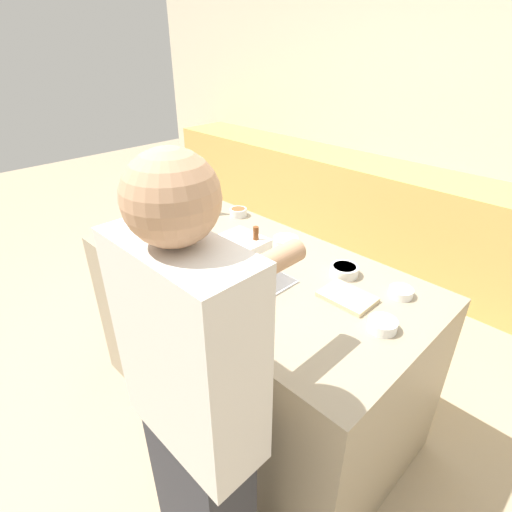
{
  "coord_description": "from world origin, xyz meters",
  "views": [
    {
      "loc": [
        1.2,
        -1.15,
        1.91
      ],
      "look_at": [
        0.04,
        0.0,
        1.0
      ],
      "focal_mm": 28.0,
      "sensor_mm": 36.0,
      "label": 1
    }
  ],
  "objects": [
    {
      "name": "candy_bowl_near_tray_right",
      "position": [
        0.37,
        0.24,
        0.96
      ],
      "size": [
        0.13,
        0.13,
        0.05
      ],
      "color": "white",
      "rests_on": "kitchen_island"
    },
    {
      "name": "candy_bowl_beside_tree",
      "position": [
        0.64,
        0.27,
        0.96
      ],
      "size": [
        0.1,
        0.1,
        0.04
      ],
      "color": "white",
      "rests_on": "kitchen_island"
    },
    {
      "name": "ground_plane",
      "position": [
        0.0,
        0.0,
        0.0
      ],
      "size": [
        12.0,
        12.0,
        0.0
      ],
      "primitive_type": "plane",
      "color": "tan"
    },
    {
      "name": "baking_tray",
      "position": [
        0.07,
        -0.11,
        0.94
      ],
      "size": [
        0.39,
        0.3,
        0.01
      ],
      "color": "silver",
      "rests_on": "kitchen_island"
    },
    {
      "name": "wall_back",
      "position": [
        0.0,
        2.38,
        1.3
      ],
      "size": [
        8.0,
        0.05,
        2.6
      ],
      "color": "beige",
      "rests_on": "ground_plane"
    },
    {
      "name": "candy_bowl_front_corner",
      "position": [
        -0.14,
        0.11,
        0.97
      ],
      "size": [
        0.1,
        0.1,
        0.05
      ],
      "color": "white",
      "rests_on": "kitchen_island"
    },
    {
      "name": "back_cabinet_block",
      "position": [
        0.0,
        2.05,
        0.45
      ],
      "size": [
        6.0,
        0.6,
        0.91
      ],
      "color": "tan",
      "rests_on": "ground_plane"
    },
    {
      "name": "candy_bowl_far_right",
      "position": [
        -0.39,
        -0.01,
        0.96
      ],
      "size": [
        0.12,
        0.12,
        0.05
      ],
      "color": "white",
      "rests_on": "kitchen_island"
    },
    {
      "name": "candy_bowl_far_left",
      "position": [
        -0.01,
        0.26,
        0.96
      ],
      "size": [
        0.13,
        0.13,
        0.05
      ],
      "color": "silver",
      "rests_on": "kitchen_island"
    },
    {
      "name": "gingerbread_house",
      "position": [
        0.07,
        -0.11,
        1.05
      ],
      "size": [
        0.2,
        0.14,
        0.26
      ],
      "color": "brown",
      "rests_on": "baking_tray"
    },
    {
      "name": "kitchen_island",
      "position": [
        0.0,
        0.0,
        0.47
      ],
      "size": [
        1.72,
        0.91,
        0.94
      ],
      "color": "gray",
      "rests_on": "ground_plane"
    },
    {
      "name": "candy_bowl_behind_tray",
      "position": [
        -0.48,
        0.36,
        0.96
      ],
      "size": [
        0.1,
        0.1,
        0.05
      ],
      "color": "silver",
      "rests_on": "kitchen_island"
    },
    {
      "name": "cookbook",
      "position": [
        0.49,
        0.09,
        0.95
      ],
      "size": [
        0.22,
        0.16,
        0.02
      ],
      "color": "#CCB78C",
      "rests_on": "kitchen_island"
    },
    {
      "name": "person",
      "position": [
        0.48,
        -0.7,
        0.88
      ],
      "size": [
        0.45,
        0.56,
        1.71
      ],
      "color": "#333338",
      "rests_on": "ground_plane"
    },
    {
      "name": "candy_bowl_near_tray_left",
      "position": [
        0.7,
        0.01,
        0.96
      ],
      "size": [
        0.11,
        0.11,
        0.04
      ],
      "color": "white",
      "rests_on": "kitchen_island"
    },
    {
      "name": "decorative_tree",
      "position": [
        -0.64,
        0.23,
        1.09
      ],
      "size": [
        0.11,
        0.11,
        0.29
      ],
      "color": "silver",
      "rests_on": "kitchen_island"
    }
  ]
}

